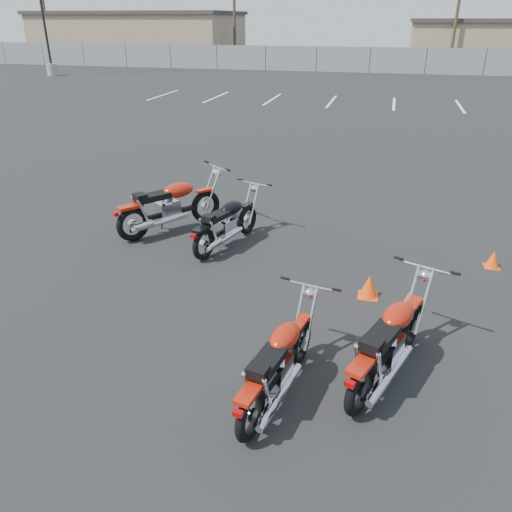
% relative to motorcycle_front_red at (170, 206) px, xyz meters
% --- Properties ---
extents(ground, '(120.00, 120.00, 0.00)m').
position_rel_motorcycle_front_red_xyz_m(ground, '(2.01, -2.60, -0.51)').
color(ground, black).
rests_on(ground, ground).
extents(motorcycle_front_red, '(1.75, 2.07, 1.12)m').
position_rel_motorcycle_front_red_xyz_m(motorcycle_front_red, '(0.00, 0.00, 0.00)').
color(motorcycle_front_red, black).
rests_on(motorcycle_front_red, ground).
extents(motorcycle_second_black, '(1.00, 1.95, 0.96)m').
position_rel_motorcycle_front_red_xyz_m(motorcycle_second_black, '(1.25, -0.39, -0.07)').
color(motorcycle_second_black, black).
rests_on(motorcycle_second_black, ground).
extents(motorcycle_third_red, '(0.80, 1.93, 0.95)m').
position_rel_motorcycle_front_red_xyz_m(motorcycle_third_red, '(2.99, -4.05, -0.08)').
color(motorcycle_third_red, black).
rests_on(motorcycle_third_red, ground).
extents(motorcycle_rear_red, '(1.18, 2.07, 1.03)m').
position_rel_motorcycle_front_red_xyz_m(motorcycle_rear_red, '(4.12, -3.41, -0.04)').
color(motorcycle_rear_red, black).
rests_on(motorcycle_rear_red, ground).
extents(training_cone_near, '(0.24, 0.24, 0.29)m').
position_rel_motorcycle_front_red_xyz_m(training_cone_near, '(5.75, -0.11, -0.37)').
color(training_cone_near, '#FF4E0D').
rests_on(training_cone_near, ground).
extents(training_cone_far, '(0.28, 0.28, 0.33)m').
position_rel_motorcycle_front_red_xyz_m(training_cone_far, '(4.41, -1.82, -0.35)').
color(training_cone_far, '#FF4E0D').
rests_on(training_cone_far, ground).
extents(training_cone_extra, '(0.29, 0.29, 0.35)m').
position_rel_motorcycle_front_red_xyz_m(training_cone_extra, '(3.82, -1.61, -0.34)').
color(training_cone_extra, '#FF4E0D').
rests_on(training_cone_extra, ground).
extents(light_pole_west, '(0.80, 0.70, 11.84)m').
position_rel_motorcycle_front_red_xyz_m(light_pole_west, '(-19.75, 24.59, 2.70)').
color(light_pole_west, gray).
rests_on(light_pole_west, ground).
extents(chainlink_fence, '(80.06, 0.06, 1.80)m').
position_rel_motorcycle_front_red_xyz_m(chainlink_fence, '(2.01, 32.40, 0.39)').
color(chainlink_fence, slate).
rests_on(chainlink_fence, ground).
extents(tan_building_west, '(18.40, 10.40, 4.30)m').
position_rel_motorcycle_front_red_xyz_m(tan_building_west, '(-19.99, 39.40, 1.65)').
color(tan_building_west, '#968261').
rests_on(tan_building_west, ground).
extents(tan_building_east, '(14.40, 9.40, 3.70)m').
position_rel_motorcycle_front_red_xyz_m(tan_building_east, '(12.01, 41.40, 1.35)').
color(tan_building_east, '#968261').
rests_on(tan_building_east, ground).
extents(utility_pole_a, '(1.80, 0.24, 9.00)m').
position_rel_motorcycle_front_red_xyz_m(utility_pole_a, '(-27.99, 36.40, 4.17)').
color(utility_pole_a, '#3F2D1D').
rests_on(utility_pole_a, ground).
extents(utility_pole_b, '(1.80, 0.24, 9.00)m').
position_rel_motorcycle_front_red_xyz_m(utility_pole_b, '(-9.99, 37.40, 4.17)').
color(utility_pole_b, '#3F2D1D').
rests_on(utility_pole_b, ground).
extents(utility_pole_c, '(1.80, 0.24, 9.00)m').
position_rel_motorcycle_front_red_xyz_m(utility_pole_c, '(8.01, 36.40, 4.17)').
color(utility_pole_c, '#3F2D1D').
rests_on(utility_pole_c, ground).
extents(parking_line_stripes, '(15.12, 4.00, 0.01)m').
position_rel_motorcycle_front_red_xyz_m(parking_line_stripes, '(-0.49, 17.40, -0.51)').
color(parking_line_stripes, silver).
rests_on(parking_line_stripes, ground).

